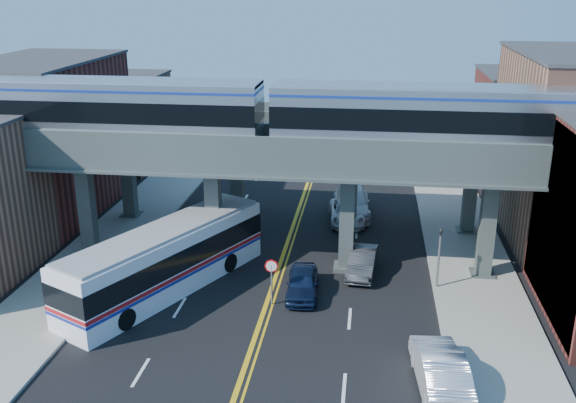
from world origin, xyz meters
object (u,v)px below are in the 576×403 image
transit_bus (166,260)px  car_lane_c (347,213)px  car_lane_a (302,283)px  car_lane_b (362,262)px  transit_train (422,116)px  stop_sign (272,275)px  traffic_signal (439,251)px  car_parked_curb (440,369)px  car_lane_d (351,202)px

transit_bus → car_lane_c: size_ratio=2.64×
car_lane_a → car_lane_b: car_lane_a is taller
transit_train → transit_bus: 16.19m
stop_sign → transit_bus: (-6.08, 0.99, 0.04)m
stop_sign → traffic_signal: (8.90, 3.00, 0.54)m
transit_bus → car_lane_a: transit_bus is taller
car_lane_b → car_parked_curb: bearing=-67.2°
traffic_signal → car_lane_b: size_ratio=0.94×
transit_bus → traffic_signal: bearing=-55.7°
transit_train → car_lane_c: size_ratio=10.01×
transit_train → car_lane_c: bearing=117.9°
transit_bus → car_lane_b: 11.39m
transit_bus → car_lane_a: (7.58, 0.32, -1.07)m
transit_train → car_parked_curb: transit_train is taller
transit_bus → car_lane_a: bearing=-60.9°
stop_sign → transit_bus: 6.16m
traffic_signal → car_lane_b: traffic_signal is taller
car_lane_b → car_lane_c: (-1.29, 8.46, -0.01)m
transit_train → stop_sign: transit_train is taller
transit_train → car_lane_d: 13.47m
car_lane_a → car_lane_b: (3.20, 3.20, -0.01)m
car_lane_b → transit_train: bearing=14.5°
stop_sign → traffic_signal: 9.41m
traffic_signal → car_lane_c: traffic_signal is taller
transit_train → traffic_signal: size_ratio=12.44×
transit_bus → car_parked_curb: transit_bus is taller
transit_bus → car_lane_c: (9.49, 11.98, -1.09)m
car_lane_b → car_lane_d: (-1.02, 10.18, 0.21)m
car_lane_a → car_lane_c: (1.91, 11.66, -0.02)m
transit_train → traffic_signal: (1.26, -2.00, -7.12)m
car_lane_c → car_lane_b: bearing=-87.2°
stop_sign → car_lane_c: size_ratio=0.52×
stop_sign → car_parked_curb: stop_sign is taller
car_lane_a → car_lane_d: bearing=77.6°
transit_train → transit_bus: transit_train is taller
stop_sign → transit_train: bearing=33.2°
transit_bus → car_parked_curb: size_ratio=2.50×
car_lane_a → car_lane_d: car_lane_d is taller
traffic_signal → car_lane_c: 11.49m
car_lane_c → car_parked_curb: size_ratio=0.95×
car_lane_c → car_parked_curb: car_parked_curb is taller
car_lane_b → car_lane_d: size_ratio=0.68×
car_lane_d → car_parked_curb: bearing=-81.7°
transit_bus → car_parked_curb: bearing=-90.6°
car_lane_a → car_lane_b: size_ratio=0.98×
stop_sign → car_lane_a: stop_sign is taller
transit_train → car_lane_d: size_ratio=7.95×
transit_bus → car_lane_d: transit_bus is taller
transit_bus → car_lane_c: 15.32m
transit_train → car_lane_a: 11.26m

